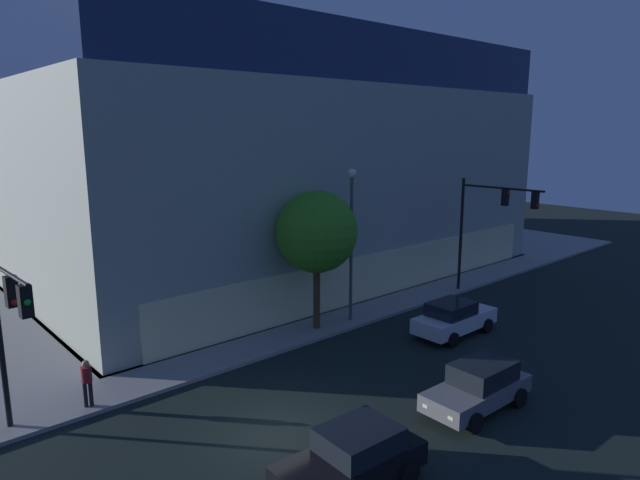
{
  "coord_description": "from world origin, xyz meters",
  "views": [
    {
      "loc": [
        -9.6,
        -12.99,
        9.66
      ],
      "look_at": [
        5.25,
        3.75,
        5.14
      ],
      "focal_mm": 31.05,
      "sensor_mm": 36.0,
      "label": 1
    }
  ],
  "objects_px": {
    "sidewalk_tree": "(317,232)",
    "car_grey": "(479,386)",
    "traffic_light_far_corner": "(490,214)",
    "traffic_light_near_corner": "(8,314)",
    "modern_building": "(238,158)",
    "street_lamp_sidewalk": "(351,226)",
    "pedestrian_waiting": "(87,379)",
    "car_white": "(454,318)",
    "car_black": "(352,459)"
  },
  "relations": [
    {
      "from": "traffic_light_far_corner",
      "to": "pedestrian_waiting",
      "type": "distance_m",
      "value": 22.36
    },
    {
      "from": "street_lamp_sidewalk",
      "to": "car_black",
      "type": "bearing_deg",
      "value": -134.43
    },
    {
      "from": "pedestrian_waiting",
      "to": "car_grey",
      "type": "bearing_deg",
      "value": -41.15
    },
    {
      "from": "street_lamp_sidewalk",
      "to": "pedestrian_waiting",
      "type": "height_order",
      "value": "street_lamp_sidewalk"
    },
    {
      "from": "traffic_light_far_corner",
      "to": "street_lamp_sidewalk",
      "type": "bearing_deg",
      "value": 166.15
    },
    {
      "from": "modern_building",
      "to": "car_black",
      "type": "xyz_separation_m",
      "value": [
        -13.46,
        -25.82,
        -6.65
      ]
    },
    {
      "from": "traffic_light_near_corner",
      "to": "modern_building",
      "type": "bearing_deg",
      "value": 41.95
    },
    {
      "from": "street_lamp_sidewalk",
      "to": "sidewalk_tree",
      "type": "bearing_deg",
      "value": 172.47
    },
    {
      "from": "car_black",
      "to": "car_grey",
      "type": "xyz_separation_m",
      "value": [
        6.35,
        0.15,
        -0.0
      ]
    },
    {
      "from": "pedestrian_waiting",
      "to": "traffic_light_far_corner",
      "type": "bearing_deg",
      "value": -4.89
    },
    {
      "from": "modern_building",
      "to": "traffic_light_near_corner",
      "type": "relative_size",
      "value": 5.49
    },
    {
      "from": "sidewalk_tree",
      "to": "car_white",
      "type": "xyz_separation_m",
      "value": [
        4.53,
        -4.74,
        -4.04
      ]
    },
    {
      "from": "pedestrian_waiting",
      "to": "car_white",
      "type": "bearing_deg",
      "value": -14.95
    },
    {
      "from": "modern_building",
      "to": "pedestrian_waiting",
      "type": "height_order",
      "value": "modern_building"
    },
    {
      "from": "street_lamp_sidewalk",
      "to": "sidewalk_tree",
      "type": "distance_m",
      "value": 2.06
    },
    {
      "from": "street_lamp_sidewalk",
      "to": "car_grey",
      "type": "relative_size",
      "value": 1.75
    },
    {
      "from": "traffic_light_near_corner",
      "to": "pedestrian_waiting",
      "type": "xyz_separation_m",
      "value": [
        2.34,
        0.98,
        -3.14
      ]
    },
    {
      "from": "modern_building",
      "to": "pedestrian_waiting",
      "type": "distance_m",
      "value": 24.92
    },
    {
      "from": "car_black",
      "to": "car_white",
      "type": "bearing_deg",
      "value": 22.86
    },
    {
      "from": "car_grey",
      "to": "traffic_light_near_corner",
      "type": "bearing_deg",
      "value": 147.62
    },
    {
      "from": "street_lamp_sidewalk",
      "to": "car_grey",
      "type": "xyz_separation_m",
      "value": [
        -2.86,
        -9.26,
        -4.12
      ]
    },
    {
      "from": "pedestrian_waiting",
      "to": "car_grey",
      "type": "relative_size",
      "value": 0.39
    },
    {
      "from": "traffic_light_far_corner",
      "to": "car_grey",
      "type": "height_order",
      "value": "traffic_light_far_corner"
    },
    {
      "from": "street_lamp_sidewalk",
      "to": "car_grey",
      "type": "distance_m",
      "value": 10.53
    },
    {
      "from": "traffic_light_far_corner",
      "to": "car_black",
      "type": "xyz_separation_m",
      "value": [
        -18.07,
        -7.22,
        -4.06
      ]
    },
    {
      "from": "traffic_light_far_corner",
      "to": "car_black",
      "type": "height_order",
      "value": "traffic_light_far_corner"
    },
    {
      "from": "sidewalk_tree",
      "to": "car_grey",
      "type": "xyz_separation_m",
      "value": [
        -0.83,
        -9.53,
        -4.03
      ]
    },
    {
      "from": "car_black",
      "to": "car_grey",
      "type": "bearing_deg",
      "value": 1.32
    },
    {
      "from": "traffic_light_far_corner",
      "to": "car_white",
      "type": "height_order",
      "value": "traffic_light_far_corner"
    },
    {
      "from": "pedestrian_waiting",
      "to": "car_grey",
      "type": "xyz_separation_m",
      "value": [
        10.25,
        -8.96,
        -0.31
      ]
    },
    {
      "from": "traffic_light_far_corner",
      "to": "modern_building",
      "type": "bearing_deg",
      "value": 103.92
    },
    {
      "from": "car_grey",
      "to": "pedestrian_waiting",
      "type": "bearing_deg",
      "value": 138.85
    },
    {
      "from": "traffic_light_near_corner",
      "to": "car_black",
      "type": "xyz_separation_m",
      "value": [
        6.23,
        -8.13,
        -3.45
      ]
    },
    {
      "from": "traffic_light_far_corner",
      "to": "car_black",
      "type": "bearing_deg",
      "value": -158.21
    },
    {
      "from": "traffic_light_near_corner",
      "to": "pedestrian_waiting",
      "type": "bearing_deg",
      "value": 22.67
    },
    {
      "from": "car_black",
      "to": "modern_building",
      "type": "bearing_deg",
      "value": 62.47
    },
    {
      "from": "modern_building",
      "to": "street_lamp_sidewalk",
      "type": "bearing_deg",
      "value": -104.47
    },
    {
      "from": "modern_building",
      "to": "car_grey",
      "type": "distance_m",
      "value": 27.46
    },
    {
      "from": "traffic_light_far_corner",
      "to": "traffic_light_near_corner",
      "type": "bearing_deg",
      "value": 177.87
    },
    {
      "from": "modern_building",
      "to": "car_white",
      "type": "height_order",
      "value": "modern_building"
    },
    {
      "from": "pedestrian_waiting",
      "to": "modern_building",
      "type": "bearing_deg",
      "value": 43.93
    },
    {
      "from": "car_white",
      "to": "traffic_light_far_corner",
      "type": "bearing_deg",
      "value": 19.78
    },
    {
      "from": "street_lamp_sidewalk",
      "to": "traffic_light_far_corner",
      "type": "bearing_deg",
      "value": -13.85
    },
    {
      "from": "modern_building",
      "to": "traffic_light_near_corner",
      "type": "distance_m",
      "value": 26.66
    },
    {
      "from": "sidewalk_tree",
      "to": "car_grey",
      "type": "relative_size",
      "value": 1.54
    },
    {
      "from": "modern_building",
      "to": "car_grey",
      "type": "bearing_deg",
      "value": -105.46
    },
    {
      "from": "car_white",
      "to": "pedestrian_waiting",
      "type": "bearing_deg",
      "value": 165.05
    },
    {
      "from": "sidewalk_tree",
      "to": "car_grey",
      "type": "height_order",
      "value": "sidewalk_tree"
    },
    {
      "from": "modern_building",
      "to": "sidewalk_tree",
      "type": "bearing_deg",
      "value": -111.24
    },
    {
      "from": "sidewalk_tree",
      "to": "car_white",
      "type": "bearing_deg",
      "value": -46.29
    }
  ]
}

